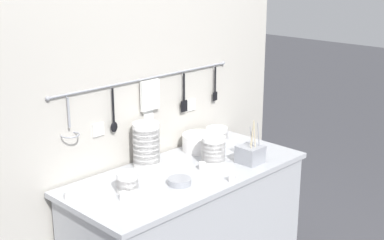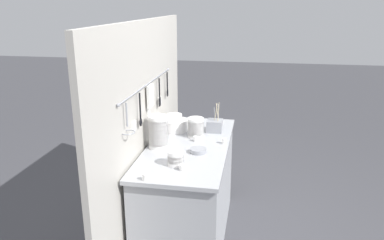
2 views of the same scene
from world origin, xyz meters
The scene contains 14 objects.
ground_plane centered at (0.00, 0.00, 0.00)m, with size 20.00×20.00×0.00m, color #424247.
counter centered at (0.00, 0.00, 0.43)m, with size 1.41×0.62×0.85m.
back_wall centered at (0.00, 0.35, 0.90)m, with size 2.21×0.11×1.80m.
bowl_stack_tall_left centered at (-0.11, 0.22, 0.98)m, with size 0.15×0.15×0.26m.
bowl_stack_back_corner centered at (0.49, 0.22, 0.90)m, with size 0.14×0.14×0.09m.
bowl_stack_short_front centered at (-0.41, 0.02, 0.90)m, with size 0.11×0.11×0.10m.
bowl_stack_nested_right centered at (0.19, -0.02, 0.93)m, with size 0.14×0.14×0.16m.
plate_stack centered at (0.29, 0.18, 0.90)m, with size 0.22×0.22×0.10m.
steel_mixing_bowl centered at (-0.16, -0.10, 0.87)m, with size 0.12×0.12×0.03m.
cutlery_caddy centered at (0.35, -0.17, 0.90)m, with size 0.13×0.13×0.27m.
cup_back_left centered at (-0.48, -0.04, 0.87)m, with size 0.04×0.04×0.04m.
cup_edge_near centered at (0.07, -0.04, 0.87)m, with size 0.04×0.04×0.04m.
cup_edge_far centered at (0.06, -0.27, 0.87)m, with size 0.04×0.04×0.04m.
cup_mid_row centered at (-0.67, 0.16, 0.87)m, with size 0.04×0.04×0.04m.
Camera 2 is at (-2.72, -0.50, 1.92)m, focal length 35.00 mm.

